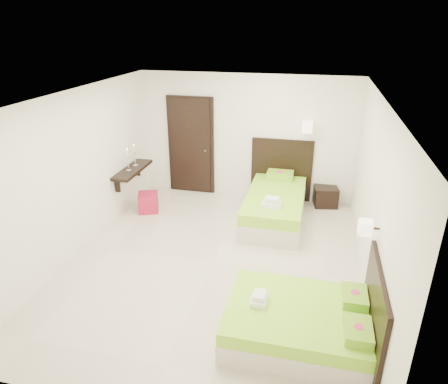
% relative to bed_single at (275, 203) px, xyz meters
% --- Properties ---
extents(floor, '(5.50, 5.50, 0.00)m').
position_rel_bed_single_xyz_m(floor, '(-0.77, -1.77, -0.32)').
color(floor, beige).
rests_on(floor, ground).
extents(bed_single, '(1.27, 2.12, 1.75)m').
position_rel_bed_single_xyz_m(bed_single, '(0.00, 0.00, 0.00)').
color(bed_single, beige).
rests_on(bed_single, ground).
extents(bed_double, '(1.71, 1.45, 1.41)m').
position_rel_bed_single_xyz_m(bed_double, '(0.70, -3.15, -0.06)').
color(bed_double, beige).
rests_on(bed_double, ground).
extents(nightstand, '(0.53, 0.49, 0.41)m').
position_rel_bed_single_xyz_m(nightstand, '(0.95, 0.81, -0.11)').
color(nightstand, black).
rests_on(nightstand, ground).
extents(ottoman, '(0.49, 0.49, 0.38)m').
position_rel_bed_single_xyz_m(ottoman, '(-2.52, -0.28, -0.13)').
color(ottoman, maroon).
rests_on(ottoman, ground).
extents(door, '(1.02, 0.15, 2.14)m').
position_rel_bed_single_xyz_m(door, '(-1.97, 0.92, 0.73)').
color(door, black).
rests_on(door, ground).
extents(console_shelf, '(0.35, 1.20, 0.78)m').
position_rel_bed_single_xyz_m(console_shelf, '(-2.86, -0.17, 0.50)').
color(console_shelf, black).
rests_on(console_shelf, ground).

